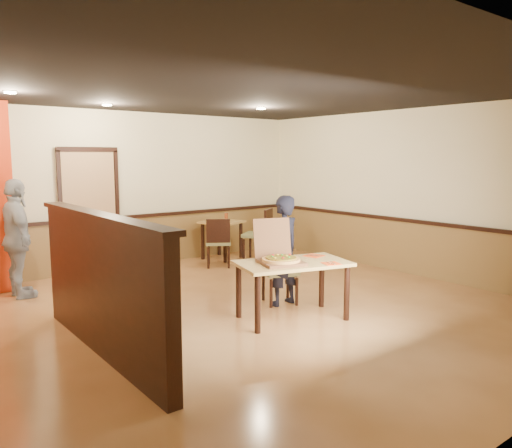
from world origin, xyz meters
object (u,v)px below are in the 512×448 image
at_px(diner_chair, 278,267).
at_px(side_chair_right, 261,232).
at_px(diner, 283,251).
at_px(main_table, 292,270).
at_px(condiment, 226,217).
at_px(side_chair_left, 218,240).
at_px(side_table, 222,230).
at_px(pizza_box, 279,258).
at_px(passerby, 18,239).

distance_m(diner_chair, side_chair_right, 2.80).
relative_size(diner_chair, diner, 0.60).
distance_m(main_table, condiment, 3.85).
xyz_separation_m(main_table, side_chair_right, (1.89, 3.00, -0.06)).
distance_m(side_chair_left, side_chair_right, 0.98).
relative_size(side_table, pizza_box, 1.28).
xyz_separation_m(side_chair_right, condiment, (-0.43, 0.55, 0.28)).
height_order(side_chair_left, passerby, passerby).
relative_size(side_chair_right, condiment, 6.23).
bearing_deg(side_chair_left, side_chair_right, -146.49).
distance_m(diner, passerby, 3.74).
xyz_separation_m(pizza_box, condiment, (1.63, 3.50, 0.04)).
bearing_deg(passerby, diner_chair, -131.69).
xyz_separation_m(side_table, condiment, (0.06, -0.06, 0.26)).
bearing_deg(main_table, condiment, 82.94).
distance_m(diner, condiment, 3.23).
relative_size(side_chair_right, side_table, 1.13).
bearing_deg(side_chair_right, passerby, -36.05).
height_order(diner_chair, side_chair_left, side_chair_left).
xyz_separation_m(main_table, diner, (0.30, 0.54, 0.13)).
relative_size(diner_chair, condiment, 5.50).
distance_m(diner_chair, side_table, 3.13).
height_order(passerby, condiment, passerby).
xyz_separation_m(diner, condiment, (1.16, 3.02, 0.08)).
bearing_deg(diner, side_chair_left, -107.59).
distance_m(side_chair_right, pizza_box, 3.61).
relative_size(diner_chair, side_chair_right, 0.88).
bearing_deg(diner, passerby, -46.92).
relative_size(side_chair_left, condiment, 5.56).
height_order(diner, condiment, diner).
relative_size(side_chair_left, pizza_box, 1.29).
bearing_deg(condiment, diner, -110.98).
relative_size(side_chair_right, pizza_box, 1.45).
height_order(side_chair_left, side_chair_right, side_chair_right).
bearing_deg(diner, condiment, -114.75).
bearing_deg(pizza_box, diner, 63.51).
height_order(side_chair_right, pizza_box, pizza_box).
bearing_deg(side_chair_left, pizza_box, 103.78).
bearing_deg(diner_chair, side_table, 92.63).
bearing_deg(diner_chair, condiment, 91.17).
relative_size(main_table, diner_chair, 1.69).
height_order(diner, pizza_box, diner).
bearing_deg(condiment, passerby, -173.23).
bearing_deg(diner, side_table, -113.36).
relative_size(passerby, condiment, 10.49).
bearing_deg(diner_chair, diner, -86.16).
height_order(side_table, diner, diner).
xyz_separation_m(diner, pizza_box, (-0.47, -0.49, 0.04)).
bearing_deg(main_table, side_chair_left, 88.43).
height_order(diner_chair, diner, diner).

